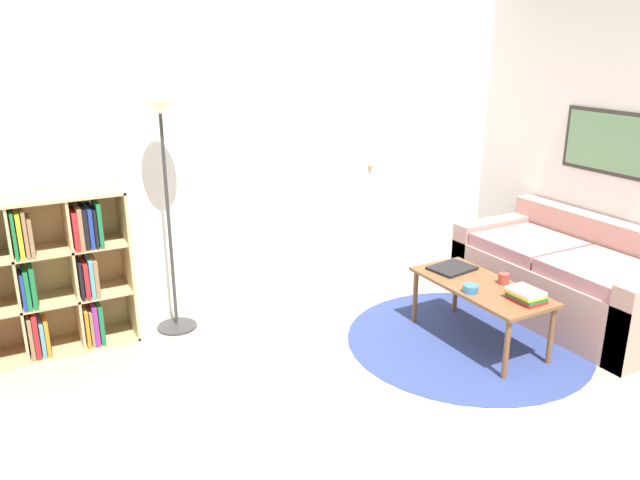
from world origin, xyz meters
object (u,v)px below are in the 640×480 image
object	(u,v)px
couch	(572,280)
bowl	(471,289)
laptop	(452,268)
cup	(504,279)
bookshelf	(36,277)
floor_lamp	(163,155)
coffee_table	(480,291)

from	to	relation	value
couch	bowl	xyz separation A→B (m)	(-1.09, -0.08, 0.18)
laptop	bowl	size ratio (longest dim) A/B	3.32
laptop	cup	bearing A→B (deg)	-71.01
cup	laptop	bearing A→B (deg)	108.99
bookshelf	laptop	world-z (taller)	bookshelf
floor_lamp	bookshelf	bearing A→B (deg)	174.49
coffee_table	bowl	world-z (taller)	bowl
bowl	cup	xyz separation A→B (m)	(0.30, 0.00, 0.01)
couch	bowl	bearing A→B (deg)	-175.91
laptop	bowl	bearing A→B (deg)	-113.42
bookshelf	laptop	size ratio (longest dim) A/B	3.23
bowl	coffee_table	bearing A→B (deg)	23.54
bookshelf	cup	distance (m)	3.13
laptop	coffee_table	bearing A→B (deg)	-91.92
cup	floor_lamp	bearing A→B (deg)	146.39
bookshelf	couch	size ratio (longest dim) A/B	0.66
bookshelf	coffee_table	size ratio (longest dim) A/B	1.08
floor_lamp	couch	bearing A→B (deg)	-23.96
couch	coffee_table	bearing A→B (deg)	-179.39
bookshelf	coffee_table	bearing A→B (deg)	-26.03
bookshelf	cup	size ratio (longest dim) A/B	14.61
couch	laptop	distance (m)	0.99
floor_lamp	couch	distance (m)	3.15
bookshelf	couch	xyz separation A→B (m)	(3.61, -1.30, -0.26)
couch	laptop	xyz separation A→B (m)	(-0.92, 0.31, 0.16)
bookshelf	laptop	xyz separation A→B (m)	(2.69, -0.99, -0.10)
laptop	cup	size ratio (longest dim) A/B	4.52
cup	couch	bearing A→B (deg)	5.27
couch	laptop	bearing A→B (deg)	161.60
coffee_table	bowl	bearing A→B (deg)	-156.46
floor_lamp	coffee_table	xyz separation A→B (m)	(1.79, -1.22, -0.90)
couch	cup	bearing A→B (deg)	-174.73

